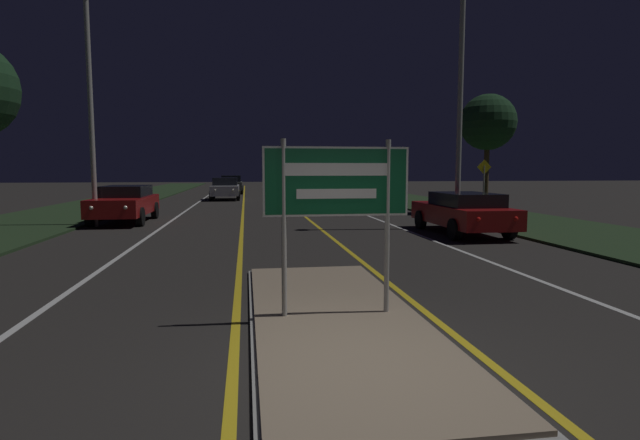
{
  "coord_description": "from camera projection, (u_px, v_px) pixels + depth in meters",
  "views": [
    {
      "loc": [
        -1.2,
        -4.8,
        2.07
      ],
      "look_at": [
        0.0,
        3.26,
        1.24
      ],
      "focal_mm": 28.0,
      "sensor_mm": 36.0,
      "label": 1
    }
  ],
  "objects": [
    {
      "name": "lane_line_white_left",
      "position": [
        194.0,
        205.0,
        29.1
      ],
      "size": [
        0.12,
        70.0,
        0.01
      ],
      "color": "silver",
      "rests_on": "ground_plane"
    },
    {
      "name": "car_approaching_0",
      "position": [
        125.0,
        203.0,
        19.52
      ],
      "size": [
        1.95,
        4.77,
        1.43
      ],
      "color": "maroon",
      "rests_on": "ground_plane"
    },
    {
      "name": "centre_line_yellow_right",
      "position": [
        289.0,
        204.0,
        29.91
      ],
      "size": [
        0.12,
        70.0,
        0.01
      ],
      "color": "gold",
      "rests_on": "ground_plane"
    },
    {
      "name": "car_approaching_1",
      "position": [
        225.0,
        188.0,
        34.16
      ],
      "size": [
        1.98,
        4.12,
        1.51
      ],
      "color": "#B7B7BC",
      "rests_on": "ground_plane"
    },
    {
      "name": "lane_line_white_right",
      "position": [
        336.0,
        204.0,
        30.33
      ],
      "size": [
        0.12,
        70.0,
        0.01
      ],
      "color": "silver",
      "rests_on": "ground_plane"
    },
    {
      "name": "highway_sign",
      "position": [
        337.0,
        191.0,
        6.66
      ],
      "size": [
        1.97,
        0.07,
        2.37
      ],
      "color": "#9E9E99",
      "rests_on": "median_island"
    },
    {
      "name": "car_receding_0",
      "position": [
        463.0,
        212.0,
        15.99
      ],
      "size": [
        1.93,
        4.67,
        1.33
      ],
      "color": "maroon",
      "rests_on": "ground_plane"
    },
    {
      "name": "edge_line_white_left",
      "position": [
        141.0,
        206.0,
        28.66
      ],
      "size": [
        0.1,
        70.0,
        0.01
      ],
      "color": "silver",
      "rests_on": "ground_plane"
    },
    {
      "name": "ground_plane",
      "position": [
        367.0,
        372.0,
        5.11
      ],
      "size": [
        160.0,
        160.0,
        0.0
      ],
      "primitive_type": "plane",
      "color": "#282623"
    },
    {
      "name": "roadside_palm_right",
      "position": [
        488.0,
        123.0,
        23.02
      ],
      "size": [
        2.58,
        2.58,
        5.45
      ],
      "color": "#4C3823",
      "rests_on": "verge_right"
    },
    {
      "name": "streetlight_right_near",
      "position": [
        461.0,
        59.0,
        16.93
      ],
      "size": [
        0.48,
        0.48,
        9.41
      ],
      "color": "#9E9E99",
      "rests_on": "ground_plane"
    },
    {
      "name": "car_receding_1",
      "position": [
        318.0,
        194.0,
        25.72
      ],
      "size": [
        1.96,
        4.43,
        1.44
      ],
      "color": "navy",
      "rests_on": "ground_plane"
    },
    {
      "name": "verge_left",
      "position": [
        68.0,
        213.0,
        23.4
      ],
      "size": [
        5.0,
        100.0,
        0.08
      ],
      "color": "#23381E",
      "rests_on": "ground_plane"
    },
    {
      "name": "warning_sign",
      "position": [
        484.0,
        183.0,
        20.19
      ],
      "size": [
        0.6,
        0.06,
        2.39
      ],
      "color": "#9E9E99",
      "rests_on": "verge_right"
    },
    {
      "name": "car_receding_2",
      "position": [
        338.0,
        186.0,
        39.42
      ],
      "size": [
        2.0,
        4.08,
        1.4
      ],
      "color": "silver",
      "rests_on": "ground_plane"
    },
    {
      "name": "streetlight_left_near",
      "position": [
        88.0,
        52.0,
        17.54
      ],
      "size": [
        0.63,
        0.63,
        8.73
      ],
      "color": "#9E9E99",
      "rests_on": "ground_plane"
    },
    {
      "name": "centre_line_yellow_left",
      "position": [
        243.0,
        205.0,
        29.51
      ],
      "size": [
        0.12,
        70.0,
        0.01
      ],
      "color": "gold",
      "rests_on": "ground_plane"
    },
    {
      "name": "median_island",
      "position": [
        336.0,
        318.0,
        6.84
      ],
      "size": [
        2.34,
        6.68,
        0.1
      ],
      "color": "#999993",
      "rests_on": "ground_plane"
    },
    {
      "name": "verge_right",
      "position": [
        452.0,
        208.0,
        26.18
      ],
      "size": [
        5.0,
        100.0,
        0.08
      ],
      "color": "#23381E",
      "rests_on": "ground_plane"
    },
    {
      "name": "car_approaching_2",
      "position": [
        231.0,
        184.0,
        42.69
      ],
      "size": [
        1.96,
        4.21,
        1.57
      ],
      "color": "#4C514C",
      "rests_on": "ground_plane"
    },
    {
      "name": "edge_line_white_right",
      "position": [
        384.0,
        203.0,
        30.77
      ],
      "size": [
        0.1,
        70.0,
        0.01
      ],
      "color": "silver",
      "rests_on": "ground_plane"
    }
  ]
}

